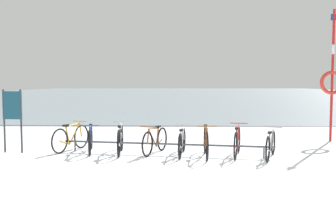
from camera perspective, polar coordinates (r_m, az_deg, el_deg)
The scene contains 12 objects.
ground at distance 60.78m, azimuth 2.02°, elevation 2.49°, with size 80.00×132.00×0.08m.
bike_rack at distance 10.29m, azimuth -0.41°, elevation -4.72°, with size 5.54×0.94×0.31m.
bicycle_0 at distance 11.18m, azimuth -13.92°, elevation -3.66°, with size 0.69×1.55×0.80m.
bicycle_1 at distance 10.85m, azimuth -11.21°, elevation -3.89°, with size 0.49×1.69×0.79m.
bicycle_2 at distance 10.48m, azimuth -6.95°, elevation -4.03°, with size 0.46×1.72×0.83m.
bicycle_3 at distance 10.41m, azimuth -1.90°, elevation -4.19°, with size 0.66×1.55×0.77m.
bicycle_4 at distance 10.23m, azimuth 2.05°, elevation -4.38°, with size 0.46×1.71×0.75m.
bicycle_5 at distance 10.01m, azimuth 5.55°, elevation -4.35°, with size 0.46×1.75×0.84m.
bicycle_6 at distance 10.17m, azimuth 10.04°, elevation -4.31°, with size 0.54×1.69×0.82m.
bicycle_7 at distance 10.10m, azimuth 14.71°, elevation -4.64°, with size 0.70×1.64×0.75m.
info_sign at distance 11.28m, azimuth -21.70°, elevation 0.18°, with size 0.55×0.12×1.70m.
rescue_post at distance 13.56m, azimuth 22.78°, elevation 4.41°, with size 0.77×0.12×4.19m.
Camera 1 is at (-0.55, -6.84, 1.89)m, focal length 41.90 mm.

